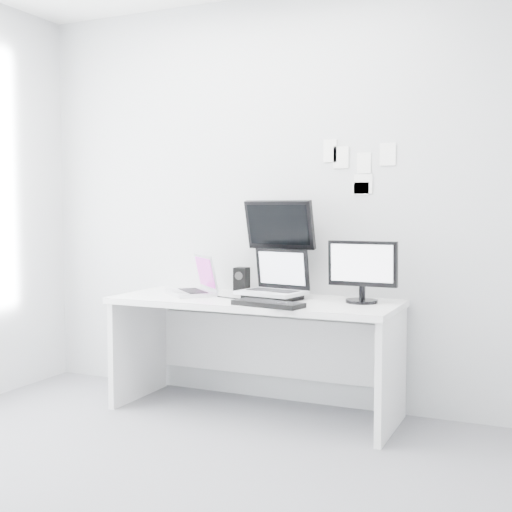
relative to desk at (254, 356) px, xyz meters
name	(u,v)px	position (x,y,z in m)	size (l,w,h in m)	color
ground	(143,487)	(0.00, -1.25, -0.36)	(3.60, 3.60, 0.00)	slate
back_wall	(276,200)	(0.00, 0.35, 0.99)	(3.60, 3.60, 0.00)	#B7B9BB
desk	(254,356)	(0.00, 0.00, 0.00)	(1.80, 0.70, 0.73)	white
macbook	(191,274)	(-0.46, 0.01, 0.50)	(0.37, 0.27, 0.27)	silver
speaker	(242,280)	(-0.18, 0.20, 0.45)	(0.09, 0.09, 0.17)	black
dell_laptop	(271,274)	(0.11, 0.01, 0.53)	(0.39, 0.30, 0.32)	#B2B5BA
rear_monitor	(281,247)	(0.09, 0.22, 0.68)	(0.47, 0.17, 0.64)	black
samsung_monitor	(362,271)	(0.66, 0.10, 0.56)	(0.42, 0.19, 0.39)	black
keyboard	(268,304)	(0.21, -0.27, 0.38)	(0.42, 0.15, 0.03)	black
mouse	(282,305)	(0.31, -0.29, 0.38)	(0.10, 0.06, 0.03)	black
wall_note_0	(341,157)	(0.45, 0.34, 1.26)	(0.10, 0.00, 0.14)	white
wall_note_1	(364,163)	(0.60, 0.34, 1.22)	(0.09, 0.00, 0.13)	white
wall_note_2	(388,154)	(0.75, 0.34, 1.26)	(0.10, 0.00, 0.14)	white
wall_note_3	(360,189)	(0.58, 0.34, 1.05)	(0.11, 0.00, 0.08)	white
wall_note_4	(363,184)	(0.60, 0.34, 1.08)	(0.12, 0.00, 0.12)	white
wall_note_5	(330,151)	(0.38, 0.34, 1.30)	(0.09, 0.00, 0.15)	white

